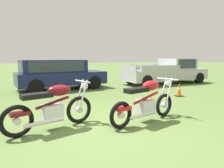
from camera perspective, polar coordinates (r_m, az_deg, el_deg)
ground_plane at (r=4.41m, az=-1.98°, el=-12.66°), size 120.00×120.00×0.00m
motorcycle_maroon at (r=4.42m, az=-16.80°, el=-6.42°), size 1.93×0.91×1.02m
motorcycle_red at (r=4.80m, az=9.60°, el=-5.01°), size 2.04×0.91×1.02m
car_navy at (r=9.94m, az=-15.30°, el=3.22°), size 4.35×2.37×1.43m
pickup_truck_silver at (r=12.49m, az=16.02°, el=3.63°), size 5.44×2.18×1.49m
traffic_cone at (r=8.37m, az=18.67°, el=-1.60°), size 0.25×0.25×0.57m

